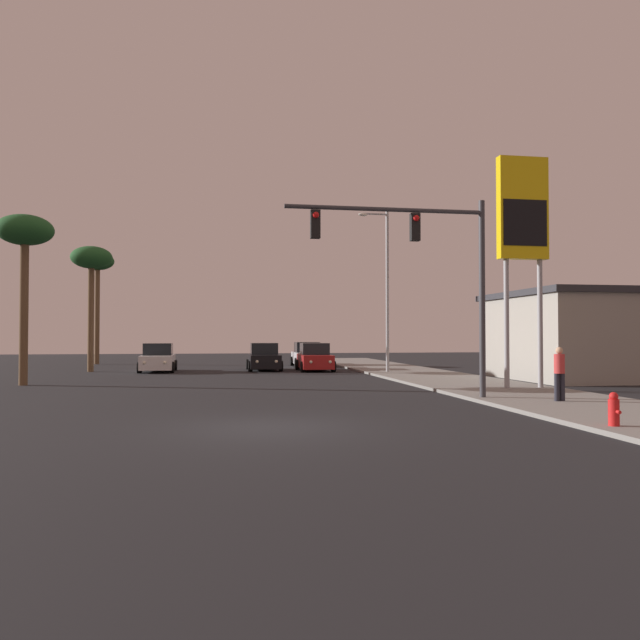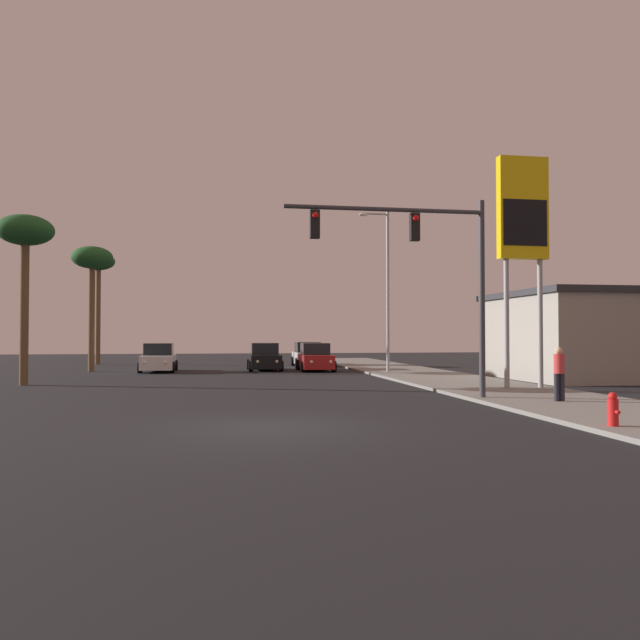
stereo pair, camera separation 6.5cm
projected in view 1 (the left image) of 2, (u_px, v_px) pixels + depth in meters
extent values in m
plane|color=black|center=(268.00, 428.00, 14.51)|extent=(120.00, 120.00, 0.00)
cube|color=gray|center=(477.00, 386.00, 25.92)|extent=(5.00, 60.00, 0.12)
cube|color=gray|center=(608.00, 338.00, 30.99)|extent=(10.00, 8.00, 4.00)
cube|color=#2D2D33|center=(607.00, 295.00, 31.04)|extent=(10.30, 8.30, 0.30)
cube|color=silver|center=(158.00, 362.00, 36.76)|extent=(1.86, 4.22, 0.80)
cube|color=black|center=(158.00, 349.00, 36.93)|extent=(1.63, 2.02, 0.70)
cylinder|color=black|center=(139.00, 368.00, 35.33)|extent=(0.24, 0.64, 0.64)
cylinder|color=black|center=(172.00, 367.00, 35.62)|extent=(0.24, 0.64, 0.64)
cylinder|color=black|center=(145.00, 365.00, 37.90)|extent=(0.24, 0.64, 0.64)
cylinder|color=black|center=(175.00, 365.00, 38.19)|extent=(0.24, 0.64, 0.64)
sphere|color=#F2EACC|center=(144.00, 363.00, 34.58)|extent=(0.18, 0.18, 0.18)
sphere|color=#F2EACC|center=(165.00, 363.00, 34.77)|extent=(0.18, 0.18, 0.18)
cube|color=#B7B7BC|center=(307.00, 358.00, 43.15)|extent=(1.87, 4.23, 0.80)
cube|color=black|center=(307.00, 347.00, 43.32)|extent=(1.63, 2.02, 0.70)
cylinder|color=black|center=(297.00, 363.00, 41.72)|extent=(0.24, 0.64, 0.64)
cylinder|color=black|center=(323.00, 362.00, 42.01)|extent=(0.24, 0.64, 0.64)
cylinder|color=black|center=(292.00, 361.00, 44.29)|extent=(0.24, 0.64, 0.64)
cylinder|color=black|center=(317.00, 361.00, 44.58)|extent=(0.24, 0.64, 0.64)
sphere|color=#F2EACC|center=(303.00, 358.00, 40.97)|extent=(0.18, 0.18, 0.18)
sphere|color=#F2EACC|center=(320.00, 358.00, 41.16)|extent=(0.18, 0.18, 0.18)
cube|color=maroon|center=(315.00, 361.00, 37.72)|extent=(1.93, 4.26, 0.80)
cube|color=black|center=(314.00, 349.00, 37.88)|extent=(1.66, 2.05, 0.70)
cylinder|color=black|center=(303.00, 367.00, 36.28)|extent=(0.24, 0.64, 0.64)
cylinder|color=black|center=(333.00, 366.00, 36.57)|extent=(0.24, 0.64, 0.64)
cylinder|color=black|center=(297.00, 365.00, 38.85)|extent=(0.24, 0.64, 0.64)
cylinder|color=black|center=(326.00, 364.00, 39.14)|extent=(0.24, 0.64, 0.64)
sphere|color=#F2EACC|center=(311.00, 362.00, 35.54)|extent=(0.18, 0.18, 0.18)
sphere|color=#F2EACC|center=(330.00, 362.00, 35.72)|extent=(0.18, 0.18, 0.18)
cube|color=black|center=(264.00, 361.00, 38.21)|extent=(1.84, 4.22, 0.80)
cube|color=black|center=(264.00, 349.00, 38.37)|extent=(1.62, 2.02, 0.70)
cylinder|color=black|center=(250.00, 366.00, 36.77)|extent=(0.24, 0.64, 0.64)
cylinder|color=black|center=(281.00, 366.00, 37.06)|extent=(0.24, 0.64, 0.64)
cylinder|color=black|center=(248.00, 364.00, 39.34)|extent=(0.24, 0.64, 0.64)
cylinder|color=black|center=(277.00, 364.00, 39.63)|extent=(0.24, 0.64, 0.64)
sphere|color=#F2EACC|center=(257.00, 362.00, 36.03)|extent=(0.18, 0.18, 0.18)
sphere|color=#F2EACC|center=(276.00, 361.00, 36.21)|extent=(0.18, 0.18, 0.18)
cylinder|color=#38383D|center=(482.00, 298.00, 20.57)|extent=(0.20, 0.20, 6.50)
cylinder|color=#38383D|center=(386.00, 209.00, 20.11)|extent=(6.57, 0.14, 0.14)
cube|color=black|center=(415.00, 227.00, 20.25)|extent=(0.30, 0.24, 0.90)
sphere|color=red|center=(416.00, 218.00, 20.12)|extent=(0.20, 0.20, 0.20)
cube|color=black|center=(315.00, 224.00, 19.72)|extent=(0.30, 0.24, 0.90)
sphere|color=red|center=(316.00, 215.00, 19.59)|extent=(0.20, 0.20, 0.20)
cylinder|color=#99999E|center=(387.00, 291.00, 35.00)|extent=(0.18, 0.18, 9.00)
cylinder|color=#99999E|center=(375.00, 214.00, 34.99)|extent=(1.40, 0.10, 0.10)
ellipsoid|color=silver|center=(363.00, 215.00, 34.88)|extent=(0.50, 0.24, 0.20)
cylinder|color=#99999E|center=(507.00, 323.00, 24.11)|extent=(0.20, 0.20, 5.00)
cylinder|color=#99999E|center=(540.00, 323.00, 24.34)|extent=(0.20, 0.20, 5.00)
cube|color=yellow|center=(522.00, 208.00, 24.33)|extent=(2.00, 0.40, 4.00)
cube|color=black|center=(525.00, 223.00, 24.11)|extent=(1.80, 0.03, 1.80)
cylinder|color=red|center=(614.00, 413.00, 13.97)|extent=(0.24, 0.24, 0.60)
sphere|color=red|center=(614.00, 396.00, 13.98)|extent=(0.20, 0.20, 0.20)
cylinder|color=red|center=(619.00, 412.00, 13.80)|extent=(0.08, 0.10, 0.08)
cylinder|color=#23232D|center=(557.00, 387.00, 19.27)|extent=(0.16, 0.16, 0.85)
cylinder|color=#23232D|center=(562.00, 387.00, 19.30)|extent=(0.16, 0.16, 0.85)
cylinder|color=#BF3333|center=(559.00, 364.00, 19.30)|extent=(0.32, 0.32, 0.60)
sphere|color=tan|center=(559.00, 351.00, 19.31)|extent=(0.22, 0.22, 0.22)
cylinder|color=brown|center=(97.00, 316.00, 46.50)|extent=(0.36, 0.36, 7.22)
ellipsoid|color=#1E5123|center=(98.00, 261.00, 46.60)|extent=(2.40, 2.40, 1.32)
cylinder|color=brown|center=(24.00, 313.00, 26.86)|extent=(0.36, 0.36, 6.23)
ellipsoid|color=#1E5123|center=(25.00, 230.00, 26.95)|extent=(2.40, 2.40, 1.32)
cylinder|color=brown|center=(91.00, 318.00, 36.86)|extent=(0.36, 0.36, 6.30)
ellipsoid|color=#1E5123|center=(91.00, 257.00, 36.95)|extent=(2.40, 2.40, 1.32)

